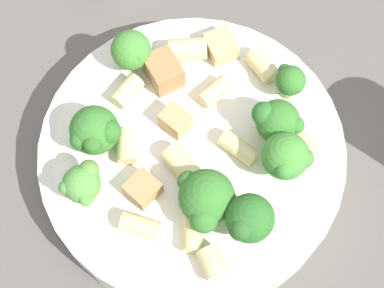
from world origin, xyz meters
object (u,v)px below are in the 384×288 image
object	(u,v)px
broccoli_floret_3	(286,157)
chicken_chunk_0	(164,71)
broccoli_floret_2	(277,120)
broccoli_floret_6	(290,80)
rigatoni_9	(214,92)
broccoli_floret_4	(95,132)
rigatoni_4	(127,147)
rigatoni_6	(193,232)
chicken_chunk_2	(143,189)
broccoli_floret_1	(251,219)
rigatoni_1	(140,226)
broccoli_floret_7	(128,53)
rigatoni_8	(187,50)
pasta_bowl	(192,156)
rigatoni_10	(127,91)
broccoli_floret_0	(82,183)
rigatoni_2	(212,263)
broccoli_floret_5	(207,199)
chicken_chunk_1	(221,46)
chicken_chunk_3	(177,120)
rigatoni_3	(238,148)
rigatoni_5	(181,164)
rigatoni_7	(304,143)
rigatoni_0	(262,66)

from	to	relation	value
broccoli_floret_3	chicken_chunk_0	distance (m)	0.12
chicken_chunk_0	broccoli_floret_2	bearing A→B (deg)	-61.83
broccoli_floret_6	rigatoni_9	xyz separation A→B (m)	(-0.05, 0.03, -0.01)
broccoli_floret_4	rigatoni_4	world-z (taller)	broccoli_floret_4
rigatoni_6	chicken_chunk_2	distance (m)	0.05
broccoli_floret_1	rigatoni_1	distance (m)	0.08
broccoli_floret_7	chicken_chunk_2	world-z (taller)	broccoli_floret_7
rigatoni_8	pasta_bowl	bearing A→B (deg)	-119.97
broccoli_floret_2	broccoli_floret_7	xyz separation A→B (m)	(-0.06, 0.10, -0.00)
rigatoni_4	rigatoni_10	bearing A→B (deg)	59.43
broccoli_floret_0	broccoli_floret_6	world-z (taller)	broccoli_floret_0
rigatoni_2	broccoli_floret_2	bearing A→B (deg)	32.02
broccoli_floret_1	broccoli_floret_3	distance (m)	0.05
broccoli_floret_0	rigatoni_4	world-z (taller)	broccoli_floret_0
broccoli_floret_5	rigatoni_2	xyz separation A→B (m)	(-0.02, -0.04, -0.01)
broccoli_floret_1	broccoli_floret_7	bearing A→B (deg)	91.22
chicken_chunk_1	chicken_chunk_3	distance (m)	0.07
broccoli_floret_2	rigatoni_9	xyz separation A→B (m)	(-0.02, 0.05, -0.02)
rigatoni_3	rigatoni_5	size ratio (longest dim) A/B	1.03
broccoli_floret_3	rigatoni_1	size ratio (longest dim) A/B	1.58
broccoli_floret_7	chicken_chunk_1	xyz separation A→B (m)	(0.07, -0.03, -0.01)
rigatoni_4	chicken_chunk_1	world-z (taller)	same
broccoli_floret_4	broccoli_floret_5	size ratio (longest dim) A/B	0.85
broccoli_floret_2	broccoli_floret_4	world-z (taller)	same
broccoli_floret_7	chicken_chunk_1	bearing A→B (deg)	-21.10
broccoli_floret_5	chicken_chunk_0	size ratio (longest dim) A/B	1.63
broccoli_floret_6	rigatoni_2	bearing A→B (deg)	-146.20
rigatoni_1	rigatoni_8	distance (m)	0.14
rigatoni_3	rigatoni_5	bearing A→B (deg)	165.26
broccoli_floret_7	rigatoni_2	distance (m)	0.17
broccoli_floret_2	broccoli_floret_4	bearing A→B (deg)	151.13
rigatoni_3	broccoli_floret_1	bearing A→B (deg)	-117.58
rigatoni_10	chicken_chunk_2	distance (m)	0.08
rigatoni_5	rigatoni_10	world-z (taller)	rigatoni_5
broccoli_floret_4	rigatoni_9	bearing A→B (deg)	-7.93
rigatoni_7	rigatoni_9	distance (m)	0.08
rigatoni_3	chicken_chunk_1	world-z (taller)	same
rigatoni_8	chicken_chunk_2	distance (m)	0.12
broccoli_floret_2	rigatoni_5	bearing A→B (deg)	169.97
broccoli_floret_2	pasta_bowl	bearing A→B (deg)	159.82
broccoli_floret_6	rigatoni_1	world-z (taller)	broccoli_floret_6
broccoli_floret_4	rigatoni_0	size ratio (longest dim) A/B	1.49
broccoli_floret_7	rigatoni_3	size ratio (longest dim) A/B	1.26
chicken_chunk_1	broccoli_floret_6	bearing A→B (deg)	-68.29
rigatoni_8	chicken_chunk_1	size ratio (longest dim) A/B	1.19
broccoli_floret_1	rigatoni_3	bearing A→B (deg)	62.42
broccoli_floret_3	rigatoni_3	bearing A→B (deg)	122.28
broccoli_floret_2	broccoli_floret_5	distance (m)	0.08
broccoli_floret_4	rigatoni_4	bearing A→B (deg)	-47.82
broccoli_floret_2	rigatoni_9	bearing A→B (deg)	112.31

